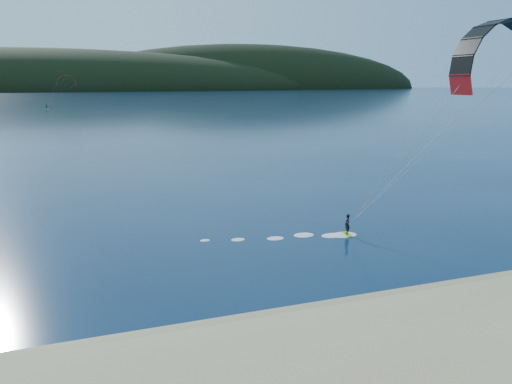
% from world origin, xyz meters
% --- Properties ---
extents(wet_sand, '(220.00, 2.50, 0.10)m').
position_xyz_m(wet_sand, '(0.00, 4.50, 0.05)').
color(wet_sand, '#998559').
rests_on(wet_sand, ground).
extents(headland, '(1200.00, 310.00, 140.00)m').
position_xyz_m(headland, '(0.63, 745.28, 0.00)').
color(headland, black).
rests_on(headland, ground).
extents(kitesurfer_near, '(20.59, 9.02, 14.59)m').
position_xyz_m(kitesurfer_near, '(17.97, 9.50, 10.90)').
color(kitesurfer_near, '#A0D719').
rests_on(kitesurfer_near, ground).
extents(kitesurfer_far, '(12.93, 8.58, 13.42)m').
position_xyz_m(kitesurfer_far, '(-10.39, 199.53, 9.70)').
color(kitesurfer_far, '#A0D719').
rests_on(kitesurfer_far, ground).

